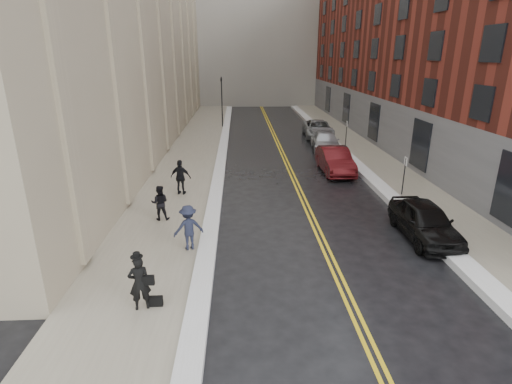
{
  "coord_description": "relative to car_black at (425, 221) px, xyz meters",
  "views": [
    {
      "loc": [
        -0.9,
        -12.08,
        7.35
      ],
      "look_at": [
        -0.18,
        4.53,
        1.6
      ],
      "focal_mm": 28.0,
      "sensor_mm": 36.0,
      "label": 1
    }
  ],
  "objects": [
    {
      "name": "ground",
      "position": [
        -6.8,
        -2.92,
        -0.77
      ],
      "size": [
        160.0,
        160.0,
        0.0
      ],
      "primitive_type": "plane",
      "color": "black",
      "rests_on": "ground"
    },
    {
      "name": "lane_stripe_b",
      "position": [
        -4.18,
        13.08,
        -0.77
      ],
      "size": [
        0.12,
        64.0,
        0.01
      ],
      "primitive_type": "cube",
      "color": "gold",
      "rests_on": "ground"
    },
    {
      "name": "pedestrian_a",
      "position": [
        -11.34,
        2.15,
        0.19
      ],
      "size": [
        0.82,
        0.65,
        1.63
      ],
      "primitive_type": "imported",
      "rotation": [
        0.0,
        0.0,
        3.19
      ],
      "color": "black",
      "rests_on": "sidewalk_left"
    },
    {
      "name": "car_silver_near",
      "position": [
        -0.77,
        16.23,
        -0.03
      ],
      "size": [
        2.52,
        5.25,
        1.48
      ],
      "primitive_type": "imported",
      "rotation": [
        0.0,
        0.0,
        -0.09
      ],
      "color": "#A2A4AA",
      "rests_on": "ground"
    },
    {
      "name": "car_maroon",
      "position": [
        -1.46,
        10.02,
        0.04
      ],
      "size": [
        1.78,
        4.95,
        1.63
      ],
      "primitive_type": "imported",
      "rotation": [
        0.0,
        0.0,
        0.01
      ],
      "color": "#4A0D10",
      "rests_on": "ground"
    },
    {
      "name": "pedestrian_c",
      "position": [
        -10.86,
        5.67,
        0.33
      ],
      "size": [
        1.18,
        0.68,
        1.9
      ],
      "primitive_type": "imported",
      "rotation": [
        0.0,
        0.0,
        2.94
      ],
      "color": "black",
      "rests_on": "sidewalk_left"
    },
    {
      "name": "pedestrian_b",
      "position": [
        -9.69,
        -0.86,
        0.28
      ],
      "size": [
        1.31,
        1.01,
        1.8
      ],
      "primitive_type": "imported",
      "rotation": [
        0.0,
        0.0,
        3.47
      ],
      "color": "#1C1F32",
      "rests_on": "sidewalk_left"
    },
    {
      "name": "snow_ridge_right",
      "position": [
        0.35,
        13.08,
        -0.62
      ],
      "size": [
        0.85,
        60.8,
        0.3
      ],
      "primitive_type": "cube",
      "color": "silver",
      "rests_on": "ground"
    },
    {
      "name": "sidewalk_right",
      "position": [
        2.2,
        13.08,
        -0.7
      ],
      "size": [
        3.0,
        64.0,
        0.15
      ],
      "primitive_type": "cube",
      "color": "gray",
      "rests_on": "ground"
    },
    {
      "name": "parking_sign_near",
      "position": [
        1.1,
        5.08,
        0.58
      ],
      "size": [
        0.06,
        0.35,
        2.23
      ],
      "color": "black",
      "rests_on": "ground"
    },
    {
      "name": "lane_stripe_a",
      "position": [
        -4.42,
        13.08,
        -0.77
      ],
      "size": [
        0.12,
        64.0,
        0.01
      ],
      "primitive_type": "cube",
      "color": "gold",
      "rests_on": "ground"
    },
    {
      "name": "car_black",
      "position": [
        0.0,
        0.0,
        0.0
      ],
      "size": [
        1.86,
        4.55,
        1.55
      ],
      "primitive_type": "imported",
      "rotation": [
        0.0,
        0.0,
        -0.01
      ],
      "color": "black",
      "rests_on": "ground"
    },
    {
      "name": "traffic_signal",
      "position": [
        -9.4,
        27.08,
        2.31
      ],
      "size": [
        0.18,
        0.15,
        5.2
      ],
      "color": "black",
      "rests_on": "ground"
    },
    {
      "name": "car_silver_far",
      "position": [
        -0.29,
        21.94,
        -0.02
      ],
      "size": [
        2.8,
        5.58,
        1.51
      ],
      "primitive_type": "imported",
      "rotation": [
        0.0,
        0.0,
        -0.05
      ],
      "color": "gray",
      "rests_on": "ground"
    },
    {
      "name": "parking_sign_far",
      "position": [
        1.1,
        17.08,
        0.58
      ],
      "size": [
        0.06,
        0.35,
        2.23
      ],
      "color": "black",
      "rests_on": "ground"
    },
    {
      "name": "snow_ridge_left",
      "position": [
        -9.0,
        13.08,
        -0.64
      ],
      "size": [
        0.7,
        60.8,
        0.26
      ],
      "primitive_type": "cube",
      "color": "silver",
      "rests_on": "ground"
    },
    {
      "name": "sidewalk_left",
      "position": [
        -11.3,
        13.08,
        -0.7
      ],
      "size": [
        4.0,
        64.0,
        0.15
      ],
      "primitive_type": "cube",
      "color": "gray",
      "rests_on": "ground"
    },
    {
      "name": "building_right",
      "position": [
        10.7,
        20.08,
        8.23
      ],
      "size": [
        14.0,
        50.0,
        18.0
      ],
      "primitive_type": "cube",
      "color": "maroon",
      "rests_on": "ground"
    },
    {
      "name": "pedestrian_main",
      "position": [
        -10.68,
        -4.7,
        0.24
      ],
      "size": [
        0.72,
        0.57,
        1.72
      ],
      "primitive_type": "imported",
      "rotation": [
        0.0,
        0.0,
        3.42
      ],
      "color": "black",
      "rests_on": "sidewalk_left"
    }
  ]
}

